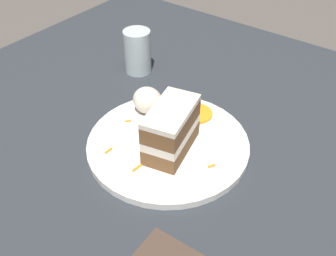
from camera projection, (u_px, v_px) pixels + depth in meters
ground_plane at (199, 151)px, 0.79m from camera, size 6.00×6.00×0.00m
dining_table at (199, 146)px, 0.78m from camera, size 1.27×1.04×0.03m
plate at (168, 144)px, 0.75m from camera, size 0.31×0.31×0.01m
cake_slice at (171, 129)px, 0.70m from camera, size 0.09×0.13×0.09m
cream_dollop at (149, 99)px, 0.81m from camera, size 0.06×0.06×0.05m
orange_garnish at (196, 113)px, 0.81m from camera, size 0.07×0.07×0.00m
carrot_shreds_scatter at (143, 154)px, 0.72m from camera, size 0.21×0.11×0.00m
drinking_glass at (138, 54)px, 0.94m from camera, size 0.06×0.06×0.10m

